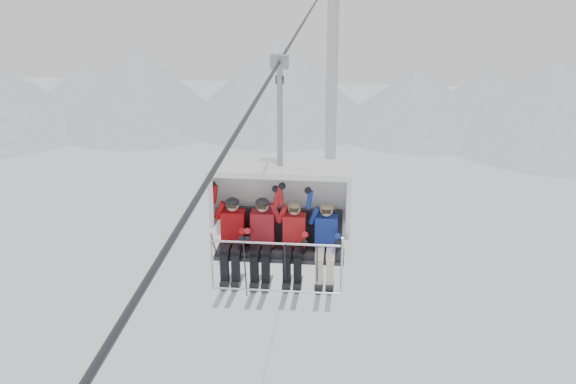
# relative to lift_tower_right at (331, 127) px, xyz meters

# --- Properties ---
(ridgeline) EXTENTS (72.00, 21.00, 7.00)m
(ridgeline) POSITION_rel_lift_tower_right_xyz_m (-1.58, 20.05, -2.94)
(ridgeline) COLOR silver
(ridgeline) RESTS_ON ground
(lift_tower_right) EXTENTS (2.00, 1.80, 13.48)m
(lift_tower_right) POSITION_rel_lift_tower_right_xyz_m (0.00, 0.00, 0.00)
(lift_tower_right) COLOR #AEB1B5
(lift_tower_right) RESTS_ON ground
(haul_cable) EXTENTS (0.06, 50.00, 0.06)m
(haul_cable) POSITION_rel_lift_tower_right_xyz_m (0.00, -22.00, 7.52)
(haul_cable) COLOR #2E2E33
(haul_cable) RESTS_ON lift_tower_left
(chairlift_carrier) EXTENTS (2.46, 1.17, 3.98)m
(chairlift_carrier) POSITION_rel_lift_tower_right_xyz_m (0.00, -23.28, 4.91)
(chairlift_carrier) COLOR black
(chairlift_carrier) RESTS_ON haul_cable
(skier_far_left) EXTENTS (0.42, 1.69, 1.65)m
(skier_far_left) POSITION_rel_lift_tower_right_xyz_m (-0.84, -23.59, 4.44)
(skier_far_left) COLOR #AC0B0E
(skier_far_left) RESTS_ON chairlift_carrier
(skier_center_left) EXTENTS (0.42, 1.69, 1.67)m
(skier_center_left) POSITION_rel_lift_tower_right_xyz_m (-0.30, -23.58, 4.44)
(skier_center_left) COLOR #B01B25
(skier_center_left) RESTS_ON chairlift_carrier
(skier_center_right) EXTENTS (0.40, 1.69, 1.60)m
(skier_center_right) POSITION_rel_lift_tower_right_xyz_m (0.26, -23.59, 4.42)
(skier_center_right) COLOR red
(skier_center_right) RESTS_ON chairlift_carrier
(skier_far_right) EXTENTS (0.40, 1.69, 1.59)m
(skier_far_right) POSITION_rel_lift_tower_right_xyz_m (0.83, -23.59, 4.42)
(skier_far_right) COLOR #193398
(skier_far_right) RESTS_ON chairlift_carrier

